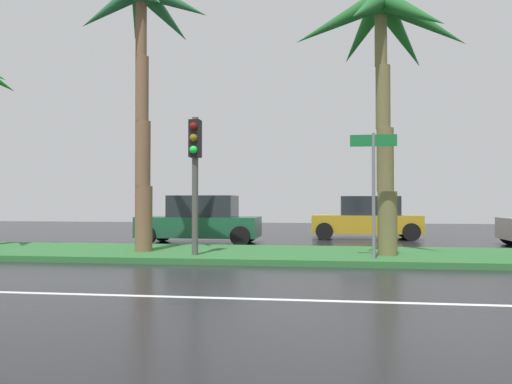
{
  "coord_description": "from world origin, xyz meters",
  "views": [
    {
      "loc": [
        -1.18,
        -5.92,
        1.52
      ],
      "look_at": [
        -3.31,
        9.14,
        1.79
      ],
      "focal_mm": 36.04,
      "sensor_mm": 36.0,
      "label": 1
    }
  ],
  "objects": [
    {
      "name": "ground_plane",
      "position": [
        0.0,
        9.0,
        -0.05
      ],
      "size": [
        90.0,
        42.0,
        0.1
      ],
      "primitive_type": "cube",
      "color": "black"
    },
    {
      "name": "near_lane_divider_stripe",
      "position": [
        0.0,
        2.0,
        0.0
      ],
      "size": [
        81.0,
        0.14,
        0.01
      ],
      "primitive_type": "cube",
      "color": "white",
      "rests_on": "ground_plane"
    },
    {
      "name": "median_strip",
      "position": [
        0.0,
        8.0,
        0.07
      ],
      "size": [
        85.5,
        4.0,
        0.15
      ],
      "primitive_type": "cube",
      "color": "#2D6B33",
      "rests_on": "ground_plane"
    },
    {
      "name": "palm_tree_mid_left",
      "position": [
        -6.24,
        7.55,
        6.22
      ],
      "size": [
        3.79,
        3.69,
        7.69
      ],
      "color": "brown",
      "rests_on": "median_strip"
    },
    {
      "name": "palm_tree_centre_left",
      "position": [
        0.23,
        7.54,
        5.64
      ],
      "size": [
        4.58,
        4.51,
        7.03
      ],
      "color": "brown",
      "rests_on": "median_strip"
    },
    {
      "name": "traffic_signal_median_left",
      "position": [
        -4.57,
        6.86,
        2.58
      ],
      "size": [
        0.28,
        0.43,
        3.53
      ],
      "color": "#4C4C47",
      "rests_on": "median_strip"
    },
    {
      "name": "street_name_sign",
      "position": [
        -0.12,
        6.58,
        2.08
      ],
      "size": [
        1.1,
        0.08,
        3.0
      ],
      "color": "slate",
      "rests_on": "median_strip"
    },
    {
      "name": "car_in_traffic_leading",
      "position": [
        -5.73,
        12.03,
        0.83
      ],
      "size": [
        4.3,
        2.02,
        1.72
      ],
      "rotation": [
        0.0,
        0.0,
        3.14
      ],
      "color": "#195133",
      "rests_on": "ground_plane"
    },
    {
      "name": "car_in_traffic_second",
      "position": [
        0.36,
        15.24,
        0.83
      ],
      "size": [
        4.3,
        2.02,
        1.72
      ],
      "rotation": [
        0.0,
        0.0,
        3.14
      ],
      "color": "#B28C1E",
      "rests_on": "ground_plane"
    }
  ]
}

